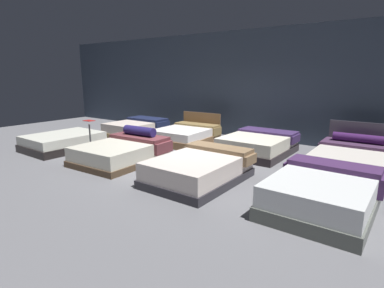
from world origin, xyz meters
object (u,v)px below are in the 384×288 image
bed_5 (186,135)px  price_sign (91,142)px  bed_0 (64,142)px  bed_3 (322,194)px  bed_1 (123,151)px  bed_7 (352,157)px  bed_4 (137,128)px  bed_2 (199,169)px  bed_6 (258,144)px

bed_5 → price_sign: size_ratio=2.13×
bed_0 → bed_3: bearing=1.5°
bed_0 → bed_1: size_ratio=0.95×
bed_0 → price_sign: 1.20m
bed_7 → bed_0: bearing=-157.4°
bed_3 → bed_4: size_ratio=0.99×
bed_2 → bed_6: (0.05, 2.72, -0.00)m
bed_4 → bed_6: bearing=-1.1°
bed_2 → bed_5: bearing=131.6°
bed_3 → price_sign: bearing=-178.7°
bed_1 → bed_7: bearing=28.5°
bed_3 → bed_4: 7.47m
bed_2 → bed_5: bed_5 is taller
bed_3 → bed_7: size_ratio=0.90×
bed_0 → bed_3: 6.97m
bed_0 → bed_5: 3.61m
price_sign → bed_4: bearing=112.5°
bed_1 → bed_3: (4.63, -0.07, 0.02)m
bed_1 → price_sign: (-1.15, -0.08, 0.09)m
bed_1 → bed_3: size_ratio=1.07×
bed_2 → price_sign: bearing=-179.3°
bed_0 → bed_1: 2.34m
bed_6 → bed_7: bed_7 is taller
bed_7 → price_sign: size_ratio=2.35×
bed_1 → bed_4: bearing=128.1°
bed_6 → price_sign: size_ratio=2.22×
bed_3 → price_sign: price_sign is taller
bed_2 → bed_3: 2.31m
price_sign → bed_5: bearing=68.0°
bed_0 → bed_5: bearing=51.5°
bed_3 → bed_5: 5.42m
bed_0 → bed_2: bed_2 is taller
bed_1 → bed_5: bed_5 is taller
bed_0 → bed_5: (2.29, 2.78, 0.02)m
bed_5 → bed_7: 4.68m
bed_3 → bed_2: bearing=-178.7°
bed_0 → price_sign: (1.19, 0.05, 0.14)m
bed_3 → price_sign: (-5.78, -0.00, 0.07)m
bed_2 → bed_7: (2.31, 2.84, -0.02)m
bed_5 → bed_6: 2.42m
bed_0 → bed_5: size_ratio=1.02×
bed_1 → bed_2: bearing=-4.1°
bed_2 → bed_4: (-4.62, 2.78, -0.02)m
bed_3 → bed_0: bearing=-178.3°
price_sign → bed_0: bearing=-177.8°
bed_1 → price_sign: price_sign is taller
bed_3 → bed_7: 2.84m
bed_1 → bed_7: 5.40m
bed_7 → bed_1: bearing=-149.1°
bed_1 → bed_2: 2.32m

